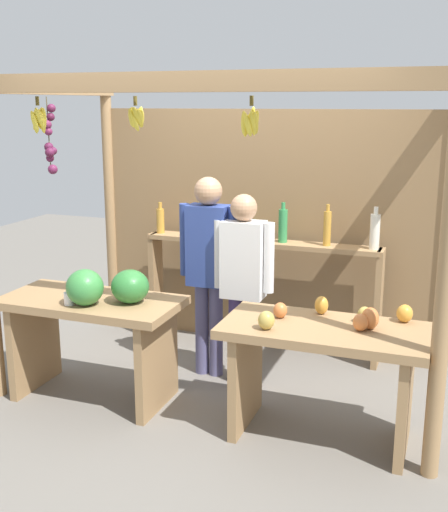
# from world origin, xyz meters

# --- Properties ---
(ground_plane) EXTENTS (12.00, 12.00, 0.00)m
(ground_plane) POSITION_xyz_m (0.00, 0.00, 0.00)
(ground_plane) COLOR slate
(ground_plane) RESTS_ON ground
(market_stall) EXTENTS (3.23, 1.85, 2.33)m
(market_stall) POSITION_xyz_m (-0.01, 0.41, 1.35)
(market_stall) COLOR #99754C
(market_stall) RESTS_ON ground
(fruit_counter_left) EXTENTS (1.31, 0.65, 1.03)m
(fruit_counter_left) POSITION_xyz_m (-0.81, -0.67, 0.64)
(fruit_counter_left) COLOR #99754C
(fruit_counter_left) RESTS_ON ground
(fruit_counter_right) EXTENTS (1.31, 0.64, 0.91)m
(fruit_counter_right) POSITION_xyz_m (0.86, -0.65, 0.57)
(fruit_counter_right) COLOR #99754C
(fruit_counter_right) RESTS_ON ground
(bottle_shelf_unit) EXTENTS (2.07, 0.22, 1.34)m
(bottle_shelf_unit) POSITION_xyz_m (0.05, 0.65, 0.80)
(bottle_shelf_unit) COLOR #99754C
(bottle_shelf_unit) RESTS_ON ground
(vendor_man) EXTENTS (0.48, 0.22, 1.60)m
(vendor_man) POSITION_xyz_m (-0.20, 0.04, 0.96)
(vendor_man) COLOR #56547F
(vendor_man) RESTS_ON ground
(vendor_woman) EXTENTS (0.48, 0.20, 1.49)m
(vendor_woman) POSITION_xyz_m (0.10, -0.03, 0.89)
(vendor_woman) COLOR #40326E
(vendor_woman) RESTS_ON ground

